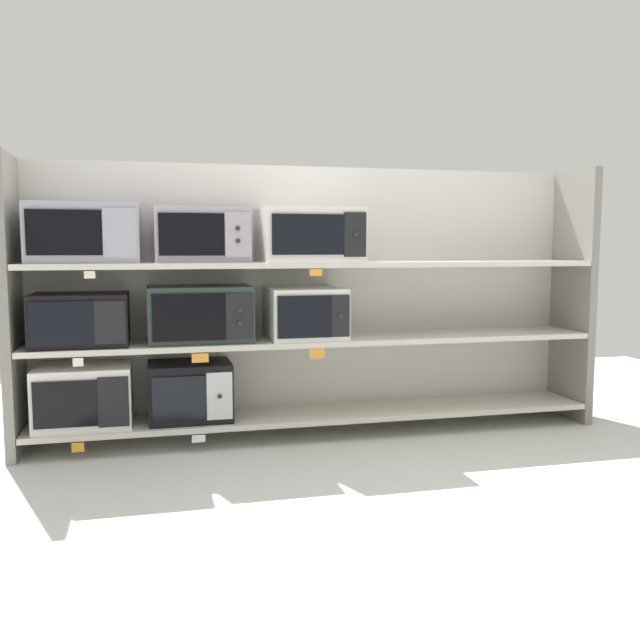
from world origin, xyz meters
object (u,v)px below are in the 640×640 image
object	(u,v)px
microwave_0	(84,396)
microwave_3	(200,314)
microwave_4	(305,313)
microwave_7	(310,235)
microwave_2	(81,319)
microwave_6	(202,235)
microwave_1	(190,391)
microwave_5	(84,233)

from	to	relation	value
microwave_0	microwave_3	bearing A→B (deg)	-0.03
microwave_4	microwave_7	size ratio (longest dim) A/B	0.78
microwave_2	microwave_4	size ratio (longest dim) A/B	1.14
microwave_2	microwave_6	size ratio (longest dim) A/B	0.97
microwave_3	microwave_7	bearing A→B (deg)	0.04
microwave_6	microwave_2	bearing A→B (deg)	-179.98
microwave_1	microwave_6	distance (m)	0.86
microwave_1	microwave_2	distance (m)	0.69
microwave_1	microwave_2	size ratio (longest dim) A/B	0.91
microwave_3	microwave_4	distance (m)	0.59
microwave_2	microwave_5	bearing A→B (deg)	0.51
microwave_3	microwave_6	size ratio (longest dim) A/B	1.11
microwave_0	microwave_1	distance (m)	0.56
microwave_4	microwave_5	world-z (taller)	microwave_5
microwave_1	microwave_6	xyz separation A→B (m)	(0.08, -0.00, 0.85)
microwave_3	microwave_7	world-z (taller)	microwave_7
microwave_4	microwave_6	xyz separation A→B (m)	(-0.57, 0.00, 0.44)
microwave_1	microwave_4	world-z (taller)	microwave_4
microwave_1	microwave_2	bearing A→B (deg)	-179.97
microwave_0	microwave_1	bearing A→B (deg)	0.00
microwave_5	microwave_7	size ratio (longest dim) A/B	1.02
microwave_0	microwave_7	bearing A→B (deg)	0.00
microwave_6	microwave_7	xyz separation A→B (m)	(0.60, 0.00, 0.00)
microwave_1	microwave_5	world-z (taller)	microwave_5
microwave_0	microwave_4	distance (m)	1.27
microwave_0	microwave_6	bearing A→B (deg)	-0.01
microwave_1	microwave_7	bearing A→B (deg)	-0.00
microwave_4	microwave_6	world-z (taller)	microwave_6
microwave_3	microwave_5	xyz separation A→B (m)	(-0.58, 0.00, 0.43)
microwave_2	microwave_7	bearing A→B (deg)	0.01
microwave_1	microwave_7	distance (m)	1.09
microwave_0	microwave_1	size ratio (longest dim) A/B	1.11
microwave_0	microwave_6	world-z (taller)	microwave_6
microwave_0	microwave_6	distance (m)	1.06
microwave_4	microwave_7	bearing A→B (deg)	0.68
microwave_1	microwave_3	distance (m)	0.43
microwave_1	microwave_5	bearing A→B (deg)	-180.00
microwave_7	microwave_0	bearing A→B (deg)	-180.00
microwave_1	microwave_2	world-z (taller)	microwave_2
microwave_5	microwave_6	xyz separation A→B (m)	(0.60, -0.00, -0.01)
microwave_3	microwave_0	bearing A→B (deg)	179.97
microwave_0	microwave_4	bearing A→B (deg)	-0.02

